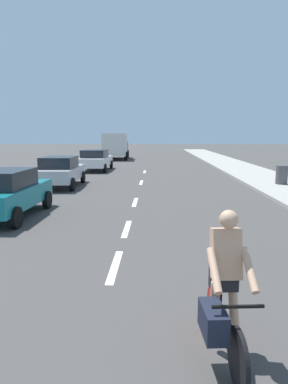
{
  "coord_description": "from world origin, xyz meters",
  "views": [
    {
      "loc": [
        0.83,
        1.61,
        2.67
      ],
      "look_at": [
        0.5,
        10.93,
        1.1
      ],
      "focal_mm": 31.9,
      "sensor_mm": 36.0,
      "label": 1
    }
  ],
  "objects_px": {
    "delivery_truck": "(116,145)",
    "trash_bin_far": "(282,175)",
    "cyclist": "(223,293)",
    "parked_car_white": "(95,159)",
    "parked_car_teal": "(6,192)",
    "parked_car_silver": "(60,171)"
  },
  "relations": [
    {
      "from": "parked_car_silver",
      "to": "parked_car_white",
      "type": "xyz_separation_m",
      "value": [
        0.38,
        8.09,
        0.0
      ]
    },
    {
      "from": "parked_car_silver",
      "to": "delivery_truck",
      "type": "xyz_separation_m",
      "value": [
        0.5,
        20.1,
        0.67
      ]
    },
    {
      "from": "parked_car_silver",
      "to": "parked_car_white",
      "type": "height_order",
      "value": "same"
    },
    {
      "from": "cyclist",
      "to": "delivery_truck",
      "type": "distance_m",
      "value": 34.07
    },
    {
      "from": "trash_bin_far",
      "to": "parked_car_white",
      "type": "bearing_deg",
      "value": 145.4
    },
    {
      "from": "parked_car_teal",
      "to": "parked_car_white",
      "type": "relative_size",
      "value": 0.88
    },
    {
      "from": "parked_car_silver",
      "to": "delivery_truck",
      "type": "height_order",
      "value": "delivery_truck"
    },
    {
      "from": "parked_car_white",
      "to": "delivery_truck",
      "type": "xyz_separation_m",
      "value": [
        0.13,
        12.01,
        0.66
      ]
    },
    {
      "from": "cyclist",
      "to": "parked_car_silver",
      "type": "relative_size",
      "value": 0.43
    },
    {
      "from": "cyclist",
      "to": "parked_car_white",
      "type": "relative_size",
      "value": 0.39
    },
    {
      "from": "parked_car_silver",
      "to": "parked_car_white",
      "type": "relative_size",
      "value": 0.92
    },
    {
      "from": "cyclist",
      "to": "parked_car_silver",
      "type": "height_order",
      "value": "cyclist"
    },
    {
      "from": "parked_car_teal",
      "to": "parked_car_silver",
      "type": "bearing_deg",
      "value": 91.41
    },
    {
      "from": "parked_car_white",
      "to": "cyclist",
      "type": "bearing_deg",
      "value": -75.27
    },
    {
      "from": "parked_car_teal",
      "to": "parked_car_silver",
      "type": "xyz_separation_m",
      "value": [
        -0.09,
        6.63,
        0.0
      ]
    },
    {
      "from": "parked_car_white",
      "to": "trash_bin_far",
      "type": "bearing_deg",
      "value": -33.77
    },
    {
      "from": "parked_car_white",
      "to": "delivery_truck",
      "type": "bearing_deg",
      "value": 90.22
    },
    {
      "from": "parked_car_teal",
      "to": "trash_bin_far",
      "type": "xyz_separation_m",
      "value": [
        11.36,
        7.08,
        -0.21
      ]
    },
    {
      "from": "delivery_truck",
      "to": "trash_bin_far",
      "type": "height_order",
      "value": "delivery_truck"
    },
    {
      "from": "cyclist",
      "to": "parked_car_silver",
      "type": "bearing_deg",
      "value": -71.29
    },
    {
      "from": "parked_car_silver",
      "to": "delivery_truck",
      "type": "relative_size",
      "value": 0.67
    },
    {
      "from": "parked_car_white",
      "to": "delivery_truck",
      "type": "distance_m",
      "value": 12.03
    }
  ]
}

